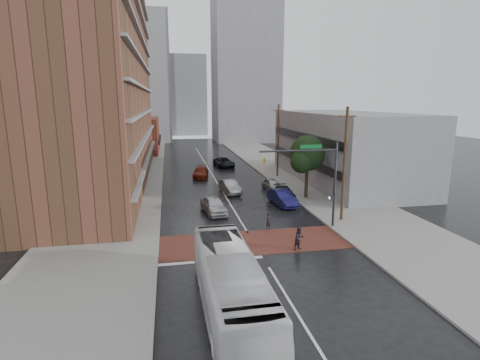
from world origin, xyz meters
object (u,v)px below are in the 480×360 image
pedestrian_b (299,238)px  car_parked_mid (285,192)px  transit_bus (231,286)px  car_travel_b (230,187)px  car_parked_near (282,198)px  car_parked_far (272,185)px  car_travel_a (214,205)px  pedestrian_a (269,221)px  car_travel_c (201,172)px  suv_travel (224,162)px

pedestrian_b → car_parked_mid: size_ratio=0.40×
transit_bus → car_travel_b: transit_bus is taller
car_parked_near → car_parked_far: (0.73, 6.51, -0.11)m
car_travel_a → car_parked_near: size_ratio=0.98×
car_travel_a → car_parked_mid: size_ratio=1.12×
car_travel_a → car_travel_b: 8.10m
car_parked_near → car_parked_mid: size_ratio=1.15×
pedestrian_a → car_travel_b: (-1.11, 13.06, 0.00)m
car_parked_near → car_travel_c: bearing=107.4°
car_travel_b → pedestrian_a: bearing=-93.9°
car_travel_c → car_parked_far: bearing=-41.0°
transit_bus → suv_travel: size_ratio=2.09×
pedestrian_a → car_parked_mid: size_ratio=0.36×
car_travel_b → car_parked_near: (4.44, -6.06, 0.04)m
pedestrian_b → car_parked_near: size_ratio=0.35×
transit_bus → car_parked_far: 26.98m
pedestrian_b → car_travel_c: bearing=75.8°
pedestrian_b → suv_travel: size_ratio=0.31×
car_parked_far → car_travel_b: bearing=177.5°
car_travel_a → suv_travel: size_ratio=0.86×
car_travel_b → car_parked_far: bearing=-3.8°
car_travel_b → car_travel_a: bearing=-119.0°
pedestrian_b → car_travel_c: size_ratio=0.34×
car_travel_b → suv_travel: bearing=75.1°
pedestrian_a → suv_travel: bearing=66.5°
pedestrian_a → car_parked_far: (4.07, 13.51, -0.07)m
pedestrian_a → car_parked_mid: (4.44, 9.76, -0.14)m
suv_travel → car_parked_near: 23.50m
suv_travel → transit_bus: bearing=-106.4°
pedestrian_a → car_parked_mid: 10.72m
car_travel_c → suv_travel: (4.40, 7.60, 0.04)m
suv_travel → car_parked_mid: size_ratio=1.31×
pedestrian_a → car_travel_a: car_travel_a is taller
pedestrian_b → car_travel_c: (-4.68, 27.26, -0.12)m
pedestrian_b → car_parked_near: bearing=54.8°
pedestrian_a → suv_travel: (0.76, 30.36, 0.02)m
transit_bus → car_parked_far: size_ratio=2.90×
car_travel_c → car_parked_mid: size_ratio=1.19×
pedestrian_b → car_travel_a: pedestrian_b is taller
car_travel_a → car_travel_b: (2.81, 7.60, -0.05)m
pedestrian_a → car_travel_c: size_ratio=0.30×
car_travel_a → transit_bus: bearing=-102.5°
pedestrian_b → pedestrian_a: bearing=79.2°
car_travel_b → car_parked_mid: size_ratio=1.09×
car_travel_a → car_parked_far: 11.34m
transit_bus → car_parked_mid: bearing=65.5°
suv_travel → car_parked_near: bearing=-92.1°
car_parked_mid → car_travel_b: bearing=151.8°
pedestrian_b → car_parked_near: 11.73m
pedestrian_a → car_parked_far: bearing=51.1°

